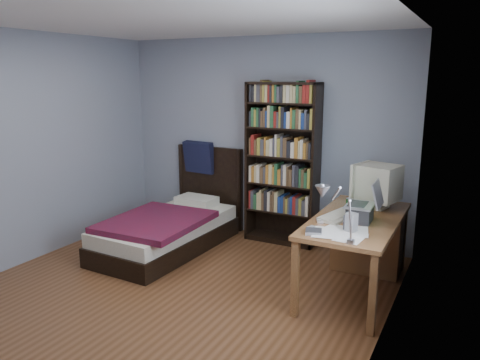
{
  "coord_description": "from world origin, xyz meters",
  "views": [
    {
      "loc": [
        2.47,
        -3.22,
        2.03
      ],
      "look_at": [
        0.28,
        0.97,
        0.97
      ],
      "focal_mm": 35.0,
      "sensor_mm": 36.0,
      "label": 1
    }
  ],
  "objects_px": {
    "keyboard": "(340,216)",
    "desk_lamp": "(327,198)",
    "desk": "(366,236)",
    "bookshelf": "(282,164)",
    "speaker": "(351,223)",
    "bed": "(171,226)",
    "soda_can": "(349,205)",
    "laptop": "(362,210)",
    "crt_monitor": "(377,183)"
  },
  "relations": [
    {
      "from": "keyboard",
      "to": "desk_lamp",
      "type": "bearing_deg",
      "value": -66.37
    },
    {
      "from": "desk",
      "to": "bookshelf",
      "type": "relative_size",
      "value": 0.8
    },
    {
      "from": "speaker",
      "to": "bed",
      "type": "xyz_separation_m",
      "value": [
        -2.3,
        0.58,
        -0.55
      ]
    },
    {
      "from": "desk_lamp",
      "to": "bed",
      "type": "distance_m",
      "value": 2.73
    },
    {
      "from": "keyboard",
      "to": "soda_can",
      "type": "relative_size",
      "value": 4.02
    },
    {
      "from": "desk",
      "to": "speaker",
      "type": "relative_size",
      "value": 9.45
    },
    {
      "from": "laptop",
      "to": "bed",
      "type": "height_order",
      "value": "bed"
    },
    {
      "from": "crt_monitor",
      "to": "bed",
      "type": "xyz_separation_m",
      "value": [
        -2.32,
        -0.28,
        -0.72
      ]
    },
    {
      "from": "laptop",
      "to": "speaker",
      "type": "bearing_deg",
      "value": -91.99
    },
    {
      "from": "desk_lamp",
      "to": "bed",
      "type": "height_order",
      "value": "desk_lamp"
    },
    {
      "from": "desk_lamp",
      "to": "keyboard",
      "type": "xyz_separation_m",
      "value": [
        -0.16,
        0.98,
        -0.42
      ]
    },
    {
      "from": "desk",
      "to": "bed",
      "type": "height_order",
      "value": "bed"
    },
    {
      "from": "bookshelf",
      "to": "bed",
      "type": "relative_size",
      "value": 0.97
    },
    {
      "from": "laptop",
      "to": "soda_can",
      "type": "xyz_separation_m",
      "value": [
        -0.19,
        0.3,
        -0.05
      ]
    },
    {
      "from": "soda_can",
      "to": "bookshelf",
      "type": "bearing_deg",
      "value": 143.72
    },
    {
      "from": "soda_can",
      "to": "bookshelf",
      "type": "distance_m",
      "value": 1.29
    },
    {
      "from": "desk",
      "to": "desk_lamp",
      "type": "relative_size",
      "value": 2.84
    },
    {
      "from": "desk",
      "to": "bed",
      "type": "distance_m",
      "value": 2.27
    },
    {
      "from": "desk",
      "to": "crt_monitor",
      "type": "distance_m",
      "value": 0.57
    },
    {
      "from": "desk_lamp",
      "to": "bookshelf",
      "type": "bearing_deg",
      "value": 120.44
    },
    {
      "from": "bed",
      "to": "speaker",
      "type": "bearing_deg",
      "value": -14.22
    },
    {
      "from": "crt_monitor",
      "to": "desk_lamp",
      "type": "distance_m",
      "value": 1.49
    },
    {
      "from": "speaker",
      "to": "bookshelf",
      "type": "xyz_separation_m",
      "value": [
        -1.2,
        1.38,
        0.17
      ]
    },
    {
      "from": "bookshelf",
      "to": "bed",
      "type": "distance_m",
      "value": 1.53
    },
    {
      "from": "desk",
      "to": "bookshelf",
      "type": "bearing_deg",
      "value": 155.6
    },
    {
      "from": "laptop",
      "to": "desk_lamp",
      "type": "xyz_separation_m",
      "value": [
        -0.04,
        -0.95,
        0.33
      ]
    },
    {
      "from": "laptop",
      "to": "bookshelf",
      "type": "xyz_separation_m",
      "value": [
        -1.22,
        1.05,
        0.14
      ]
    },
    {
      "from": "laptop",
      "to": "desk",
      "type": "bearing_deg",
      "value": 96.79
    },
    {
      "from": "keyboard",
      "to": "soda_can",
      "type": "bearing_deg",
      "value": 100.68
    },
    {
      "from": "soda_can",
      "to": "bed",
      "type": "xyz_separation_m",
      "value": [
        -2.12,
        -0.04,
        -0.53
      ]
    },
    {
      "from": "soda_can",
      "to": "bookshelf",
      "type": "relative_size",
      "value": 0.06
    },
    {
      "from": "soda_can",
      "to": "bed",
      "type": "relative_size",
      "value": 0.06
    },
    {
      "from": "laptop",
      "to": "speaker",
      "type": "height_order",
      "value": "laptop"
    },
    {
      "from": "laptop",
      "to": "speaker",
      "type": "xyz_separation_m",
      "value": [
        -0.01,
        -0.33,
        -0.03
      ]
    },
    {
      "from": "laptop",
      "to": "desk_lamp",
      "type": "distance_m",
      "value": 1.0
    },
    {
      "from": "desk",
      "to": "bookshelf",
      "type": "distance_m",
      "value": 1.39
    },
    {
      "from": "desk",
      "to": "desk_lamp",
      "type": "height_order",
      "value": "desk_lamp"
    },
    {
      "from": "laptop",
      "to": "desk_lamp",
      "type": "height_order",
      "value": "desk_lamp"
    },
    {
      "from": "soda_can",
      "to": "bed",
      "type": "distance_m",
      "value": 2.19
    },
    {
      "from": "bookshelf",
      "to": "bed",
      "type": "bearing_deg",
      "value": -144.14
    },
    {
      "from": "bookshelf",
      "to": "crt_monitor",
      "type": "bearing_deg",
      "value": -22.84
    },
    {
      "from": "speaker",
      "to": "bed",
      "type": "distance_m",
      "value": 2.44
    },
    {
      "from": "desk",
      "to": "soda_can",
      "type": "bearing_deg",
      "value": -118.7
    },
    {
      "from": "bed",
      "to": "crt_monitor",
      "type": "bearing_deg",
      "value": 6.76
    },
    {
      "from": "crt_monitor",
      "to": "bed",
      "type": "relative_size",
      "value": 0.23
    },
    {
      "from": "desk_lamp",
      "to": "soda_can",
      "type": "bearing_deg",
      "value": 96.72
    },
    {
      "from": "desk",
      "to": "speaker",
      "type": "bearing_deg",
      "value": -86.55
    },
    {
      "from": "crt_monitor",
      "to": "desk_lamp",
      "type": "xyz_separation_m",
      "value": [
        -0.05,
        -1.48,
        0.19
      ]
    },
    {
      "from": "desk_lamp",
      "to": "bed",
      "type": "bearing_deg",
      "value": 152.07
    },
    {
      "from": "desk_lamp",
      "to": "speaker",
      "type": "height_order",
      "value": "desk_lamp"
    }
  ]
}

